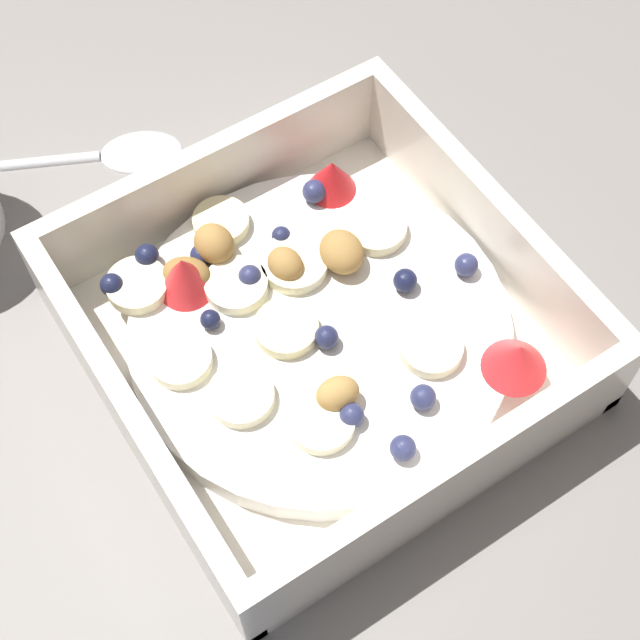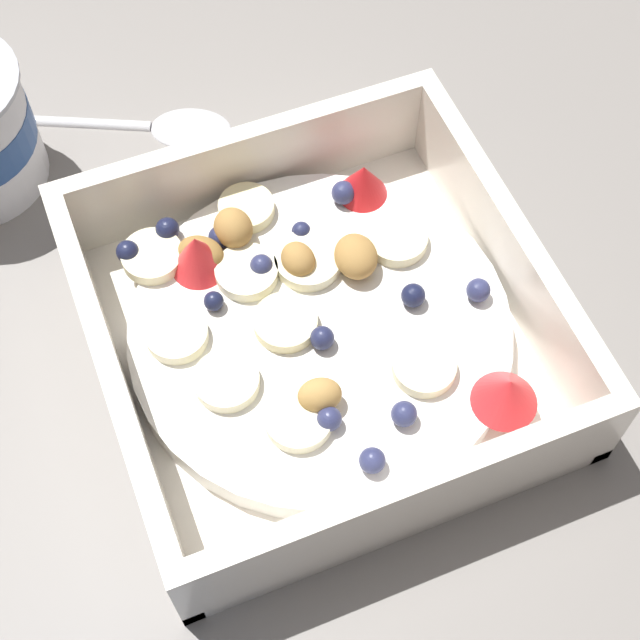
% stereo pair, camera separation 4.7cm
% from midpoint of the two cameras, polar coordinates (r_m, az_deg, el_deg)
% --- Properties ---
extents(ground_plane, '(2.40, 2.40, 0.00)m').
position_cam_midpoint_polar(ground_plane, '(0.49, -4.63, -2.38)').
color(ground_plane, gray).
extents(fruit_bowl, '(0.21, 0.21, 0.06)m').
position_cam_midpoint_polar(fruit_bowl, '(0.48, -2.93, -0.72)').
color(fruit_bowl, white).
rests_on(fruit_bowl, ground).
extents(spoon, '(0.09, 0.16, 0.01)m').
position_cam_midpoint_polar(spoon, '(0.58, -15.55, 9.39)').
color(spoon, silver).
rests_on(spoon, ground).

